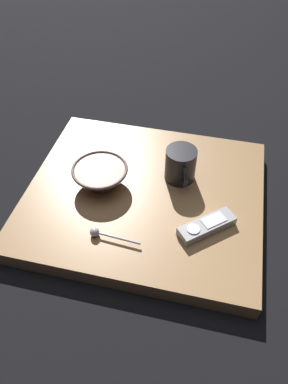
{
  "coord_description": "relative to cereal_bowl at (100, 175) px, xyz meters",
  "views": [
    {
      "loc": [
        0.7,
        0.16,
        0.81
      ],
      "look_at": [
        0.02,
        0.0,
        0.07
      ],
      "focal_mm": 34.38,
      "sensor_mm": 36.0,
      "label": 1
    }
  ],
  "objects": [
    {
      "name": "table",
      "position": [
        0.0,
        0.13,
        -0.06
      ],
      "size": [
        0.58,
        0.66,
        0.05
      ],
      "color": "#936D47",
      "rests_on": "ground"
    },
    {
      "name": "teaspoon",
      "position": [
        0.18,
        0.05,
        -0.02
      ],
      "size": [
        0.02,
        0.13,
        0.02
      ],
      "color": "#A3A5B2",
      "rests_on": "table"
    },
    {
      "name": "cereal_bowl",
      "position": [
        0.0,
        0.0,
        0.0
      ],
      "size": [
        0.16,
        0.16,
        0.06
      ],
      "color": "brown",
      "rests_on": "table"
    },
    {
      "name": "tv_remote_near",
      "position": [
        0.1,
        0.32,
        -0.02
      ],
      "size": [
        0.14,
        0.15,
        0.03
      ],
      "color": "#9E9EA3",
      "rests_on": "table"
    },
    {
      "name": "ground_plane",
      "position": [
        0.0,
        0.13,
        -0.08
      ],
      "size": [
        6.0,
        6.0,
        0.0
      ],
      "primitive_type": "plane",
      "color": "black"
    },
    {
      "name": "coffee_mug",
      "position": [
        -0.08,
        0.22,
        0.02
      ],
      "size": [
        0.12,
        0.09,
        0.1
      ],
      "color": "black",
      "rests_on": "table"
    }
  ]
}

